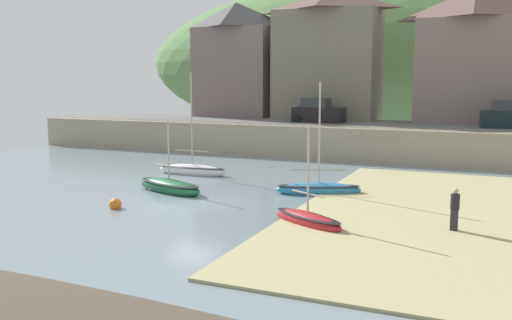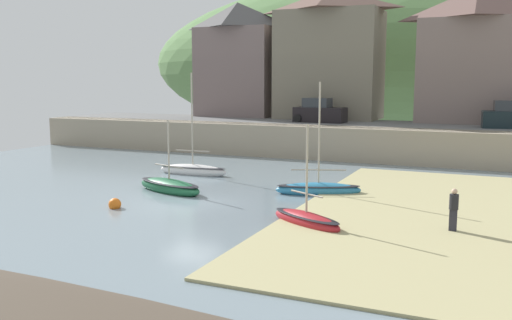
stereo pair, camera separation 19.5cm
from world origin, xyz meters
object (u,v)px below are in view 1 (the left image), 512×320
Objects in this scene: waterfront_building_left at (236,59)px; person_near_water at (455,207)px; waterfront_building_centre at (328,54)px; parked_car_near_slipway at (318,112)px; mooring_buoy at (115,205)px; sailboat_white_hull at (169,186)px; waterfront_building_right at (473,55)px; parked_car_by_wall at (511,117)px; fishing_boat_green at (319,189)px; sailboat_far_left at (308,219)px; dinghy_open_wooden at (192,170)px.

waterfront_building_left reaches higher than person_near_water.
parked_car_near_slipway is (0.57, -4.50, -4.81)m from waterfront_building_centre.
parked_car_near_slipway is 7.33× the size of mooring_buoy.
sailboat_white_hull is at bearing 170.27° from person_near_water.
mooring_buoy is at bearing -75.72° from waterfront_building_left.
waterfront_building_centre is 2.65× the size of parked_car_near_slipway.
waterfront_building_right reaches higher than parked_car_by_wall.
fishing_boat_green is 3.61× the size of person_near_water.
person_near_water is at bearing -88.51° from waterfront_building_right.
parked_car_by_wall reaches higher than sailboat_far_left.
waterfront_building_right reaches higher than fishing_boat_green.
sailboat_white_hull is 2.91× the size of person_near_water.
parked_car_near_slipway is at bearing 134.40° from sailboat_far_left.
sailboat_far_left reaches higher than sailboat_white_hull.
parked_car_by_wall is (16.39, 18.78, 2.93)m from sailboat_white_hull.
parked_car_near_slipway is 14.15m from parked_car_by_wall.
parked_car_by_wall is at bearing 99.39° from sailboat_far_left.
person_near_water is (21.36, -25.71, -6.75)m from waterfront_building_left.
fishing_boat_green is at bearing -74.83° from waterfront_building_centre.
fishing_boat_green is (5.63, -20.76, -7.75)m from waterfront_building_centre.
parked_car_by_wall is at bearing 39.48° from fishing_boat_green.
fishing_boat_green is (-1.43, 6.15, 0.02)m from sailboat_far_left.
sailboat_far_left is at bearing -3.50° from sailboat_white_hull.
dinghy_open_wooden is 5.32m from sailboat_white_hull.
person_near_water is 2.83× the size of mooring_buoy.
sailboat_white_hull is at bearing -136.77° from parked_car_by_wall.
parked_car_near_slipway is at bearing 71.57° from dinghy_open_wooden.
waterfront_building_left reaches higher than parked_car_near_slipway.
waterfront_building_left is at bearing 104.28° from mooring_buoy.
sailboat_white_hull is 4.23m from mooring_buoy.
waterfront_building_right is at bearing 52.07° from fishing_boat_green.
person_near_water is at bearing 9.35° from sailboat_white_hull.
waterfront_building_centre reaches higher than sailboat_white_hull.
mooring_buoy is at bearing -172.87° from person_near_water.
waterfront_building_right reaches higher than parked_car_near_slipway.
sailboat_white_hull is at bearing -72.81° from waterfront_building_left.
waterfront_building_left is at bearing 180.00° from waterfront_building_centre.
sailboat_far_left is at bearing -98.26° from fishing_boat_green.
dinghy_open_wooden reaches higher than sailboat_white_hull.
sailboat_white_hull is at bearing 177.70° from fishing_boat_green.
waterfront_building_left is at bearing 103.60° from fishing_boat_green.
waterfront_building_left is 18.31× the size of mooring_buoy.
sailboat_far_left is 1.00× the size of parked_car_near_slipway.
fishing_boat_green reaches higher than sailboat_far_left.
fishing_boat_green is at bearing -106.60° from waterfront_building_right.
waterfront_building_centre is (8.87, 0.00, 0.28)m from waterfront_building_left.
dinghy_open_wooden is 9.41m from mooring_buoy.
waterfront_building_centre reaches higher than waterfront_building_left.
sailboat_far_left is at bearing -75.31° from waterfront_building_centre.
person_near_water reaches higher than mooring_buoy.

